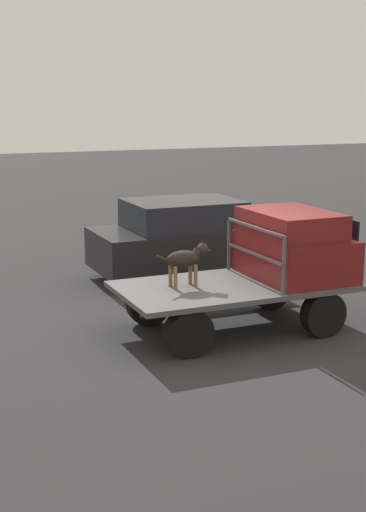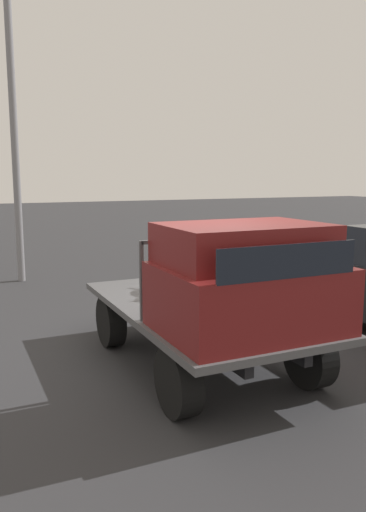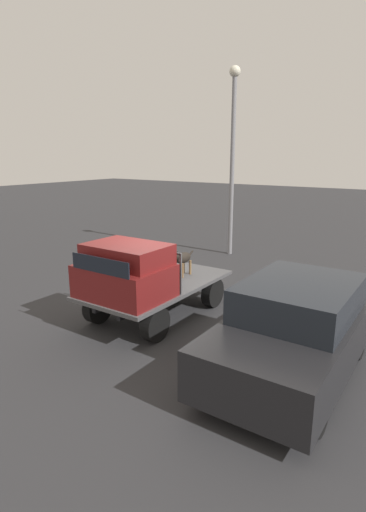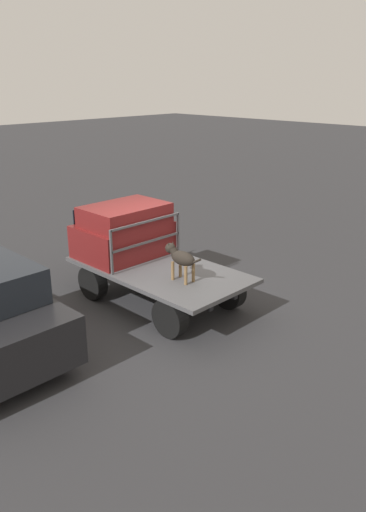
{
  "view_description": "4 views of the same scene",
  "coord_description": "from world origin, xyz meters",
  "px_view_note": "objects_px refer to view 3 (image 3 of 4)",
  "views": [
    {
      "loc": [
        -5.08,
        -9.65,
        3.61
      ],
      "look_at": [
        -0.82,
        0.15,
        1.26
      ],
      "focal_mm": 50.0,
      "sensor_mm": 36.0,
      "label": 1
    },
    {
      "loc": [
        5.38,
        -2.72,
        2.36
      ],
      "look_at": [
        -0.82,
        0.15,
        1.26
      ],
      "focal_mm": 35.0,
      "sensor_mm": 36.0,
      "label": 2
    },
    {
      "loc": [
        6.93,
        5.43,
        3.64
      ],
      "look_at": [
        -0.82,
        0.15,
        1.26
      ],
      "focal_mm": 28.0,
      "sensor_mm": 36.0,
      "label": 3
    },
    {
      "loc": [
        -6.82,
        6.27,
        4.34
      ],
      "look_at": [
        -0.82,
        0.15,
        1.26
      ],
      "focal_mm": 35.0,
      "sensor_mm": 36.0,
      "label": 4
    }
  ],
  "objects_px": {
    "dog": "(181,258)",
    "parked_sedan": "(295,329)",
    "flatbed_truck": "(158,291)",
    "light_pole_near": "(233,144)"
  },
  "relations": [
    {
      "from": "dog",
      "to": "parked_sedan",
      "type": "bearing_deg",
      "value": 58.89
    },
    {
      "from": "flatbed_truck",
      "to": "dog",
      "type": "xyz_separation_m",
      "value": [
        -0.75,
        0.15,
        0.65
      ]
    },
    {
      "from": "flatbed_truck",
      "to": "parked_sedan",
      "type": "relative_size",
      "value": 0.91
    },
    {
      "from": "dog",
      "to": "flatbed_truck",
      "type": "bearing_deg",
      "value": -17.77
    },
    {
      "from": "parked_sedan",
      "to": "dog",
      "type": "bearing_deg",
      "value": -115.26
    },
    {
      "from": "flatbed_truck",
      "to": "light_pole_near",
      "type": "distance_m",
      "value": 7.23
    },
    {
      "from": "dog",
      "to": "parked_sedan",
      "type": "relative_size",
      "value": 0.22
    },
    {
      "from": "parked_sedan",
      "to": "light_pole_near",
      "type": "relative_size",
      "value": 0.62
    },
    {
      "from": "parked_sedan",
      "to": "flatbed_truck",
      "type": "bearing_deg",
      "value": -103.37
    },
    {
      "from": "light_pole_near",
      "to": "flatbed_truck",
      "type": "bearing_deg",
      "value": 12.59
    }
  ]
}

